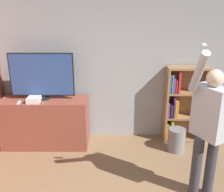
# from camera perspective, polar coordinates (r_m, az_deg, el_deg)

# --- Properties ---
(wall_back) EXTENTS (6.12, 0.06, 2.70)m
(wall_back) POSITION_cam_1_polar(r_m,az_deg,el_deg) (4.67, 1.10, 6.55)
(wall_back) COLOR #9EA3A8
(wall_back) RESTS_ON ground_plane
(tv_ledge) EXTENTS (1.47, 0.54, 0.86)m
(tv_ledge) POSITION_cam_1_polar(r_m,az_deg,el_deg) (4.75, -14.26, -5.57)
(tv_ledge) COLOR brown
(tv_ledge) RESTS_ON ground_plane
(television) EXTENTS (1.07, 0.22, 0.79)m
(television) POSITION_cam_1_polar(r_m,az_deg,el_deg) (4.51, -15.02, 4.29)
(television) COLOR black
(television) RESTS_ON tv_ledge
(game_console) EXTENTS (0.21, 0.22, 0.09)m
(game_console) POSITION_cam_1_polar(r_m,az_deg,el_deg) (4.50, -16.64, -0.75)
(game_console) COLOR white
(game_console) RESTS_ON tv_ledge
(remote_loose) EXTENTS (0.05, 0.14, 0.02)m
(remote_loose) POSITION_cam_1_polar(r_m,az_deg,el_deg) (4.54, -19.62, -1.35)
(remote_loose) COLOR white
(remote_loose) RESTS_ON tv_ledge
(bookshelf) EXTENTS (0.72, 0.28, 1.38)m
(bookshelf) POSITION_cam_1_polar(r_m,az_deg,el_deg) (4.84, 14.69, -2.11)
(bookshelf) COLOR #997047
(bookshelf) RESTS_ON ground_plane
(person) EXTENTS (0.56, 0.56, 2.01)m
(person) POSITION_cam_1_polar(r_m,az_deg,el_deg) (3.36, 20.40, -5.74)
(person) COLOR #383842
(person) RESTS_ON ground_plane
(waste_bin) EXTENTS (0.29, 0.29, 0.40)m
(waste_bin) POSITION_cam_1_polar(r_m,az_deg,el_deg) (4.65, 13.87, -9.24)
(waste_bin) COLOR gray
(waste_bin) RESTS_ON ground_plane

